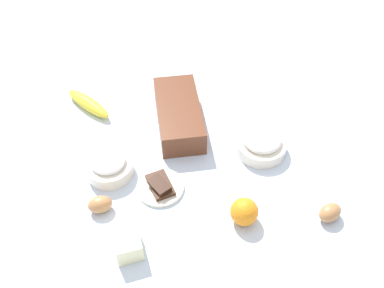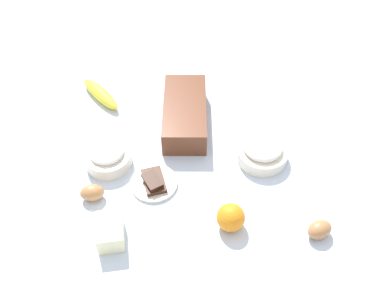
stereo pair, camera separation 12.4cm
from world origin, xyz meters
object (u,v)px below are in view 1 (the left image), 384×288
(sugar_bowl, at_px, (109,165))
(egg_near_butter, at_px, (100,204))
(chocolate_plate, at_px, (160,186))
(loaf_pan, at_px, (179,114))
(flour_bowl, at_px, (261,143))
(butter_block, at_px, (127,241))
(banana, at_px, (88,104))
(egg_beside_bowl, at_px, (330,212))
(orange_fruit, at_px, (244,212))

(sugar_bowl, relative_size, egg_near_butter, 2.09)
(chocolate_plate, bearing_deg, loaf_pan, 156.19)
(flour_bowl, relative_size, sugar_bowl, 1.11)
(loaf_pan, height_order, chocolate_plate, loaf_pan)
(loaf_pan, relative_size, flour_bowl, 1.96)
(flour_bowl, bearing_deg, butter_block, -61.78)
(loaf_pan, xyz_separation_m, egg_near_butter, (0.27, -0.27, -0.02))
(sugar_bowl, relative_size, banana, 0.70)
(banana, height_order, butter_block, butter_block)
(egg_beside_bowl, bearing_deg, orange_fruit, -101.92)
(loaf_pan, height_order, flour_bowl, loaf_pan)
(banana, distance_m, egg_beside_bowl, 0.81)
(loaf_pan, xyz_separation_m, orange_fruit, (0.38, 0.09, -0.01))
(egg_near_butter, bearing_deg, egg_beside_bowl, 74.12)
(orange_fruit, xyz_separation_m, egg_near_butter, (-0.12, -0.36, -0.01))
(loaf_pan, bearing_deg, banana, -112.00)
(egg_near_butter, relative_size, chocolate_plate, 0.49)
(flour_bowl, height_order, orange_fruit, orange_fruit)
(loaf_pan, height_order, butter_block, loaf_pan)
(flour_bowl, bearing_deg, sugar_bowl, -92.48)
(egg_beside_bowl, height_order, chocolate_plate, egg_beside_bowl)
(loaf_pan, distance_m, banana, 0.30)
(egg_near_butter, height_order, chocolate_plate, egg_near_butter)
(butter_block, xyz_separation_m, egg_near_butter, (-0.13, -0.05, -0.01))
(flour_bowl, xyz_separation_m, chocolate_plate, (0.07, -0.32, -0.02))
(orange_fruit, relative_size, butter_block, 0.81)
(loaf_pan, height_order, orange_fruit, loaf_pan)
(banana, bearing_deg, egg_near_butter, 0.15)
(egg_beside_bowl, xyz_separation_m, chocolate_plate, (-0.19, -0.41, -0.01))
(sugar_bowl, distance_m, orange_fruit, 0.40)
(orange_fruit, bearing_deg, loaf_pan, -167.34)
(egg_near_butter, bearing_deg, loaf_pan, 134.77)
(butter_block, bearing_deg, flour_bowl, 118.22)
(loaf_pan, xyz_separation_m, sugar_bowl, (0.15, -0.23, -0.01))
(chocolate_plate, bearing_deg, flour_bowl, 102.52)
(sugar_bowl, bearing_deg, chocolate_plate, 54.96)
(orange_fruit, bearing_deg, flour_bowl, 150.19)
(banana, height_order, egg_beside_bowl, egg_beside_bowl)
(flour_bowl, distance_m, egg_beside_bowl, 0.28)
(egg_near_butter, bearing_deg, butter_block, 22.92)
(sugar_bowl, bearing_deg, orange_fruit, 53.34)
(orange_fruit, distance_m, butter_block, 0.30)
(sugar_bowl, relative_size, butter_block, 1.48)
(banana, relative_size, chocolate_plate, 1.46)
(loaf_pan, xyz_separation_m, butter_block, (0.40, -0.21, -0.01))
(egg_beside_bowl, distance_m, chocolate_plate, 0.45)
(loaf_pan, distance_m, orange_fruit, 0.39)
(egg_near_butter, bearing_deg, chocolate_plate, 100.45)
(banana, xyz_separation_m, egg_near_butter, (0.41, 0.00, 0.00))
(butter_block, bearing_deg, egg_beside_bowl, 86.16)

